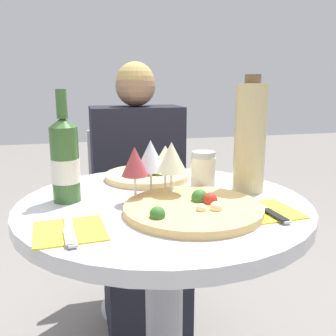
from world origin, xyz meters
name	(u,v)px	position (x,y,z in m)	size (l,w,h in m)	color
dining_table	(164,276)	(0.00, 0.00, 0.53)	(0.79, 0.79, 0.76)	gray
chair_behind_diner	(136,221)	(0.04, 0.74, 0.42)	(0.41, 0.41, 0.85)	silver
seated_diner	(141,214)	(0.04, 0.60, 0.51)	(0.39, 0.45, 1.16)	black
pizza_large	(193,208)	(0.05, -0.11, 0.77)	(0.34, 0.34, 0.05)	#DBB26B
pizza_small_far	(147,175)	(0.00, 0.24, 0.77)	(0.28, 0.28, 0.05)	#E5C17F
wine_bottle	(65,160)	(-0.26, 0.06, 0.87)	(0.07, 0.07, 0.30)	#38602D
tall_carafe	(250,138)	(0.26, 0.03, 0.92)	(0.09, 0.09, 0.34)	tan
sugar_shaker	(203,170)	(0.14, 0.09, 0.82)	(0.07, 0.07, 0.11)	silver
wine_glass_front_left	(135,163)	(-0.08, -0.01, 0.87)	(0.07, 0.07, 0.15)	silver
wine_glass_front_right	(171,158)	(0.02, -0.01, 0.88)	(0.08, 0.08, 0.16)	silver
wine_glass_back_right	(165,158)	(0.02, 0.06, 0.87)	(0.08, 0.08, 0.14)	silver
wine_glass_center	(151,156)	(-0.03, 0.03, 0.88)	(0.08, 0.08, 0.16)	silver
place_setting_left	(70,231)	(-0.25, -0.17, 0.76)	(0.16, 0.19, 0.01)	yellow
place_setting_right	(266,211)	(0.22, -0.16, 0.76)	(0.16, 0.19, 0.01)	yellow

